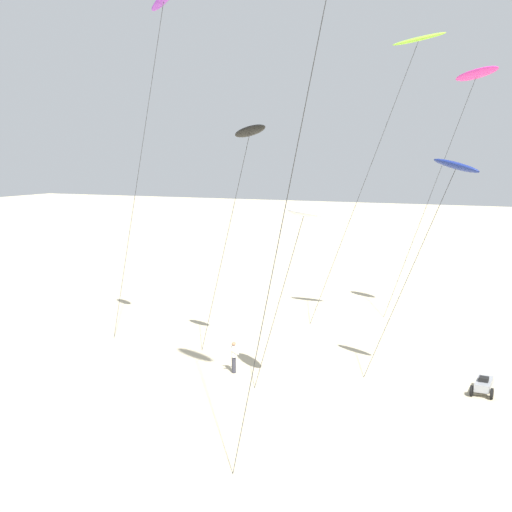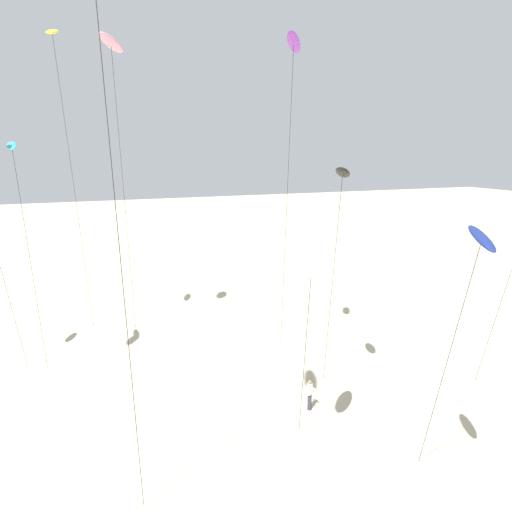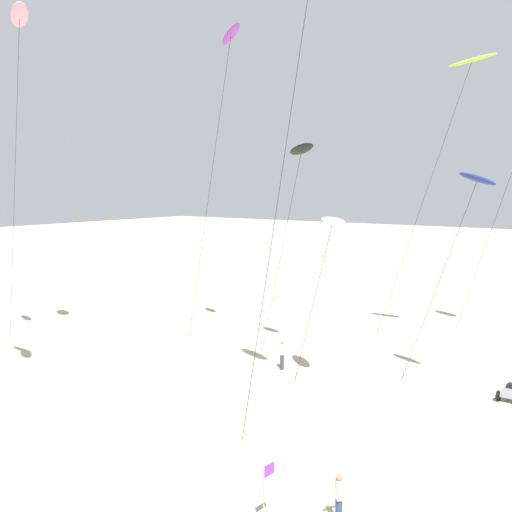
{
  "view_description": "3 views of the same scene",
  "coord_description": "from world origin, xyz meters",
  "px_view_note": "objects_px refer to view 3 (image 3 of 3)",
  "views": [
    {
      "loc": [
        -24.0,
        -4.49,
        11.28
      ],
      "look_at": [
        2.58,
        7.09,
        6.79
      ],
      "focal_mm": 45.76,
      "sensor_mm": 36.0,
      "label": 1
    },
    {
      "loc": [
        -8.32,
        -15.43,
        13.93
      ],
      "look_at": [
        3.38,
        11.7,
        8.15
      ],
      "focal_mm": 40.54,
      "sensor_mm": 36.0,
      "label": 2
    },
    {
      "loc": [
        -26.7,
        -12.02,
        10.76
      ],
      "look_at": [
        3.38,
        9.89,
        6.7
      ],
      "focal_mm": 49.02,
      "sensor_mm": 36.0,
      "label": 3
    }
  ],
  "objects_px": {
    "kite_purple": "(230,38)",
    "kite_navy": "(477,180)",
    "kite_flyer_nearest": "(282,354)",
    "kite_lime": "(471,64)",
    "marker_flag": "(266,484)",
    "kite_black": "(301,151)",
    "kite_flyer_middle": "(339,498)",
    "kite_pink": "(19,16)",
    "kite_white": "(332,221)"
  },
  "relations": [
    {
      "from": "kite_purple",
      "to": "kite_white",
      "type": "height_order",
      "value": "kite_purple"
    },
    {
      "from": "kite_purple",
      "to": "kite_pink",
      "type": "distance_m",
      "value": 12.04
    },
    {
      "from": "kite_lime",
      "to": "marker_flag",
      "type": "relative_size",
      "value": 8.6
    },
    {
      "from": "kite_purple",
      "to": "kite_navy",
      "type": "relative_size",
      "value": 1.75
    },
    {
      "from": "kite_purple",
      "to": "kite_flyer_middle",
      "type": "height_order",
      "value": "kite_purple"
    },
    {
      "from": "kite_pink",
      "to": "kite_flyer_nearest",
      "type": "distance_m",
      "value": 24.28
    },
    {
      "from": "kite_white",
      "to": "kite_lime",
      "type": "distance_m",
      "value": 14.41
    },
    {
      "from": "kite_black",
      "to": "kite_flyer_nearest",
      "type": "height_order",
      "value": "kite_black"
    },
    {
      "from": "kite_pink",
      "to": "kite_flyer_nearest",
      "type": "bearing_deg",
      "value": -61.13
    },
    {
      "from": "kite_white",
      "to": "marker_flag",
      "type": "height_order",
      "value": "kite_white"
    },
    {
      "from": "kite_lime",
      "to": "kite_flyer_nearest",
      "type": "xyz_separation_m",
      "value": [
        -8.53,
        7.36,
        -16.58
      ]
    },
    {
      "from": "kite_black",
      "to": "kite_flyer_middle",
      "type": "relative_size",
      "value": 7.79
    },
    {
      "from": "kite_flyer_nearest",
      "to": "kite_purple",
      "type": "bearing_deg",
      "value": 76.48
    },
    {
      "from": "kite_navy",
      "to": "kite_lime",
      "type": "xyz_separation_m",
      "value": [
        8.04,
        3.29,
        6.74
      ]
    },
    {
      "from": "kite_purple",
      "to": "kite_white",
      "type": "relative_size",
      "value": 2.2
    },
    {
      "from": "kite_black",
      "to": "kite_flyer_nearest",
      "type": "xyz_separation_m",
      "value": [
        -1.48,
        0.25,
        -11.52
      ]
    },
    {
      "from": "kite_black",
      "to": "kite_white",
      "type": "bearing_deg",
      "value": -132.81
    },
    {
      "from": "kite_flyer_nearest",
      "to": "marker_flag",
      "type": "relative_size",
      "value": 0.8
    },
    {
      "from": "kite_purple",
      "to": "kite_flyer_nearest",
      "type": "xyz_separation_m",
      "value": [
        -1.08,
        -4.5,
        -18.22
      ]
    },
    {
      "from": "kite_purple",
      "to": "kite_flyer_nearest",
      "type": "distance_m",
      "value": 18.8
    },
    {
      "from": "kite_pink",
      "to": "kite_white",
      "type": "xyz_separation_m",
      "value": [
        4.62,
        -17.85,
        -11.2
      ]
    },
    {
      "from": "kite_pink",
      "to": "marker_flag",
      "type": "distance_m",
      "value": 30.68
    },
    {
      "from": "kite_white",
      "to": "kite_lime",
      "type": "xyz_separation_m",
      "value": [
        11.17,
        -2.66,
        8.7
      ]
    },
    {
      "from": "kite_purple",
      "to": "marker_flag",
      "type": "height_order",
      "value": "kite_purple"
    },
    {
      "from": "kite_purple",
      "to": "marker_flag",
      "type": "xyz_separation_m",
      "value": [
        -16.63,
        -14.39,
        -17.62
      ]
    },
    {
      "from": "kite_purple",
      "to": "kite_white",
      "type": "xyz_separation_m",
      "value": [
        -3.72,
        -9.2,
        -10.34
      ]
    },
    {
      "from": "kite_black",
      "to": "kite_white",
      "type": "distance_m",
      "value": 7.07
    },
    {
      "from": "kite_white",
      "to": "kite_navy",
      "type": "relative_size",
      "value": 0.8
    },
    {
      "from": "kite_pink",
      "to": "kite_purple",
      "type": "bearing_deg",
      "value": -46.06
    },
    {
      "from": "kite_purple",
      "to": "kite_flyer_middle",
      "type": "distance_m",
      "value": 28.57
    },
    {
      "from": "kite_lime",
      "to": "kite_flyer_middle",
      "type": "relative_size",
      "value": 10.82
    },
    {
      "from": "kite_navy",
      "to": "kite_flyer_nearest",
      "type": "xyz_separation_m",
      "value": [
        -0.49,
        10.65,
        -9.84
      ]
    },
    {
      "from": "kite_white",
      "to": "kite_flyer_middle",
      "type": "relative_size",
      "value": 5.39
    },
    {
      "from": "kite_purple",
      "to": "marker_flag",
      "type": "relative_size",
      "value": 9.45
    },
    {
      "from": "kite_black",
      "to": "kite_navy",
      "type": "relative_size",
      "value": 1.15
    },
    {
      "from": "kite_flyer_nearest",
      "to": "kite_flyer_middle",
      "type": "height_order",
      "value": "same"
    },
    {
      "from": "kite_black",
      "to": "kite_pink",
      "type": "bearing_deg",
      "value": 123.1
    },
    {
      "from": "kite_black",
      "to": "marker_flag",
      "type": "height_order",
      "value": "kite_black"
    },
    {
      "from": "kite_pink",
      "to": "kite_white",
      "type": "relative_size",
      "value": 2.3
    },
    {
      "from": "kite_navy",
      "to": "kite_flyer_nearest",
      "type": "relative_size",
      "value": 6.78
    },
    {
      "from": "marker_flag",
      "to": "kite_flyer_middle",
      "type": "bearing_deg",
      "value": -46.44
    },
    {
      "from": "kite_pink",
      "to": "kite_navy",
      "type": "height_order",
      "value": "kite_pink"
    },
    {
      "from": "kite_lime",
      "to": "marker_flag",
      "type": "bearing_deg",
      "value": -174.01
    },
    {
      "from": "kite_white",
      "to": "kite_navy",
      "type": "height_order",
      "value": "kite_navy"
    },
    {
      "from": "kite_purple",
      "to": "marker_flag",
      "type": "distance_m",
      "value": 28.18
    },
    {
      "from": "kite_navy",
      "to": "kite_flyer_middle",
      "type": "relative_size",
      "value": 6.78
    },
    {
      "from": "kite_lime",
      "to": "kite_flyer_middle",
      "type": "height_order",
      "value": "kite_lime"
    },
    {
      "from": "kite_flyer_middle",
      "to": "kite_flyer_nearest",
      "type": "bearing_deg",
      "value": 39.55
    },
    {
      "from": "marker_flag",
      "to": "kite_pink",
      "type": "bearing_deg",
      "value": 70.19
    },
    {
      "from": "kite_flyer_nearest",
      "to": "marker_flag",
      "type": "distance_m",
      "value": 18.44
    }
  ]
}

